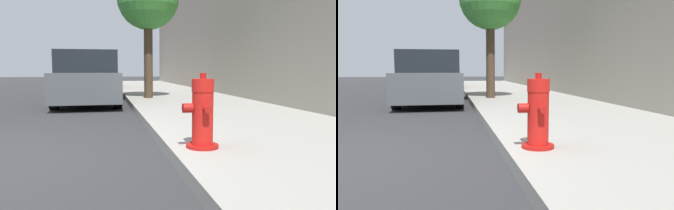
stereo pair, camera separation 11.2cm
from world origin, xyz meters
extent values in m
cube|color=#99968E|center=(3.55, 0.00, 0.08)|extent=(3.38, 40.00, 0.16)
cylinder|color=#A91511|center=(2.21, -0.33, 0.18)|extent=(0.36, 0.36, 0.04)
cylinder|color=red|center=(2.21, -0.33, 0.48)|extent=(0.23, 0.23, 0.58)
cylinder|color=red|center=(2.21, -0.33, 0.84)|extent=(0.24, 0.24, 0.14)
cylinder|color=#A91511|center=(2.21, -0.33, 0.94)|extent=(0.07, 0.07, 0.06)
cylinder|color=#A91511|center=(2.21, -0.49, 0.60)|extent=(0.08, 0.09, 0.08)
cylinder|color=#A91511|center=(2.21, -0.17, 0.60)|extent=(0.08, 0.09, 0.08)
cylinder|color=#A91511|center=(2.04, -0.33, 0.60)|extent=(0.11, 0.10, 0.10)
cube|color=#4C5156|center=(0.74, 6.12, 0.55)|extent=(1.74, 4.21, 0.74)
cube|color=black|center=(0.74, 5.95, 1.21)|extent=(1.60, 2.32, 0.59)
cylinder|color=black|center=(-0.05, 7.43, 0.33)|extent=(0.20, 0.66, 0.66)
cylinder|color=black|center=(1.53, 7.43, 0.33)|extent=(0.20, 0.66, 0.66)
cylinder|color=black|center=(-0.05, 4.82, 0.33)|extent=(0.20, 0.66, 0.66)
cylinder|color=black|center=(1.53, 4.82, 0.33)|extent=(0.20, 0.66, 0.66)
cube|color=maroon|center=(0.83, 12.44, 0.55)|extent=(1.67, 3.95, 0.74)
cube|color=black|center=(0.83, 12.29, 1.21)|extent=(1.54, 2.17, 0.59)
cylinder|color=black|center=(0.08, 13.67, 0.32)|extent=(0.20, 0.64, 0.64)
cylinder|color=black|center=(1.59, 13.67, 0.32)|extent=(0.20, 0.64, 0.64)
cylinder|color=black|center=(0.08, 11.22, 0.32)|extent=(0.20, 0.64, 0.64)
cylinder|color=black|center=(1.59, 11.22, 0.32)|extent=(0.20, 0.64, 0.64)
cylinder|color=#423323|center=(2.49, 5.97, 1.32)|extent=(0.26, 0.26, 2.31)
camera|label=1|loc=(1.16, -3.71, 1.02)|focal=35.00mm
camera|label=2|loc=(1.27, -3.73, 1.02)|focal=35.00mm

